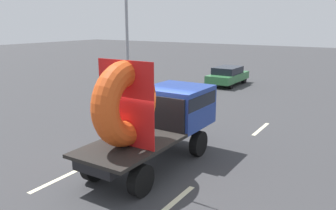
{
  "coord_description": "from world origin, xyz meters",
  "views": [
    {
      "loc": [
        6.06,
        -8.16,
        4.51
      ],
      "look_at": [
        0.21,
        1.09,
        1.82
      ],
      "focal_mm": 36.11,
      "sensor_mm": 36.0,
      "label": 1
    }
  ],
  "objects": [
    {
      "name": "lane_dash_right_near",
      "position": [
        1.99,
        -1.84,
        0.0
      ],
      "size": [
        0.16,
        2.75,
        0.01
      ],
      "primitive_type": "cube",
      "rotation": [
        0.0,
        0.0,
        1.57
      ],
      "color": "beige",
      "rests_on": "ground_plane"
    },
    {
      "name": "flatbed_truck",
      "position": [
        0.21,
        0.48,
        1.71
      ],
      "size": [
        2.02,
        5.33,
        3.53
      ],
      "color": "black",
      "rests_on": "ground_plane"
    },
    {
      "name": "lane_dash_right_far",
      "position": [
        1.99,
        5.82,
        0.0
      ],
      "size": [
        0.16,
        2.02,
        0.01
      ],
      "primitive_type": "cube",
      "rotation": [
        0.0,
        0.0,
        1.57
      ],
      "color": "beige",
      "rests_on": "ground_plane"
    },
    {
      "name": "distant_sedan",
      "position": [
        -3.37,
        14.95,
        0.73
      ],
      "size": [
        1.78,
        4.15,
        1.35
      ],
      "color": "black",
      "rests_on": "ground_plane"
    },
    {
      "name": "lane_dash_left_far",
      "position": [
        -1.58,
        5.62,
        0.0
      ],
      "size": [
        0.16,
        2.02,
        0.01
      ],
      "primitive_type": "cube",
      "rotation": [
        0.0,
        0.0,
        1.57
      ],
      "color": "beige",
      "rests_on": "ground_plane"
    },
    {
      "name": "traffic_light",
      "position": [
        -5.75,
        6.37,
        4.38
      ],
      "size": [
        0.42,
        0.36,
        6.85
      ],
      "color": "gray",
      "rests_on": "ground_plane"
    },
    {
      "name": "lane_dash_left_near",
      "position": [
        -1.58,
        -1.89,
        0.0
      ],
      "size": [
        0.16,
        2.55,
        0.01
      ],
      "primitive_type": "cube",
      "rotation": [
        0.0,
        0.0,
        1.57
      ],
      "color": "beige",
      "rests_on": "ground_plane"
    },
    {
      "name": "ground_plane",
      "position": [
        0.0,
        0.0,
        0.0
      ],
      "size": [
        120.0,
        120.0,
        0.0
      ],
      "primitive_type": "plane",
      "color": "#38383A"
    }
  ]
}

